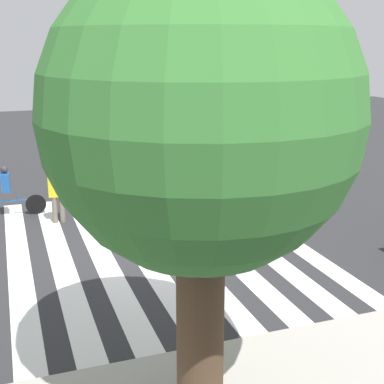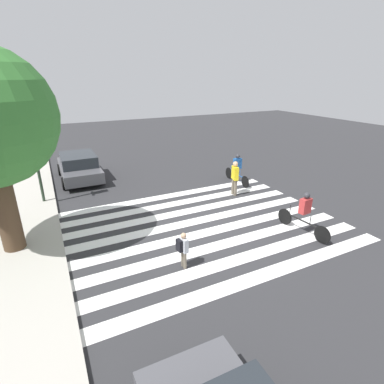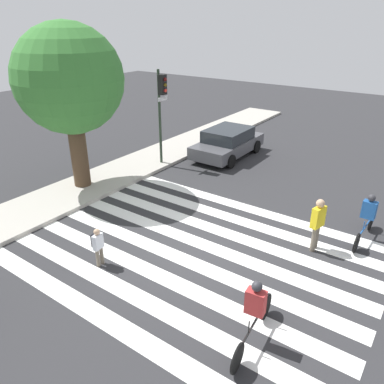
# 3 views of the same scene
# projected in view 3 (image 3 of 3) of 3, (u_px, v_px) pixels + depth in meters

# --- Properties ---
(ground_plane) EXTENTS (60.00, 60.00, 0.00)m
(ground_plane) POSITION_uv_depth(u_px,v_px,m) (196.00, 253.00, 11.04)
(ground_plane) COLOR #2D2D30
(sidewalk_curb) EXTENTS (36.00, 2.50, 0.14)m
(sidewalk_curb) POSITION_uv_depth(u_px,v_px,m) (62.00, 197.00, 14.28)
(sidewalk_curb) COLOR #ADA89E
(sidewalk_curb) RESTS_ON ground_plane
(crosswalk_stripes) EXTENTS (7.38, 10.00, 0.01)m
(crosswalk_stripes) POSITION_uv_depth(u_px,v_px,m) (196.00, 253.00, 11.04)
(crosswalk_stripes) COLOR white
(crosswalk_stripes) RESTS_ON ground_plane
(traffic_light) EXTENTS (0.60, 0.50, 4.33)m
(traffic_light) POSITION_uv_depth(u_px,v_px,m) (161.00, 100.00, 16.28)
(traffic_light) COLOR #283828
(traffic_light) RESTS_ON ground_plane
(street_tree) EXTENTS (3.96, 3.96, 6.27)m
(street_tree) POSITION_uv_depth(u_px,v_px,m) (69.00, 81.00, 13.49)
(street_tree) COLOR #4C3826
(street_tree) RESTS_ON ground_plane
(pedestrian_child_with_backpack) EXTENTS (0.50, 0.31, 1.66)m
(pedestrian_child_with_backpack) POSITION_uv_depth(u_px,v_px,m) (317.00, 222.00, 10.82)
(pedestrian_child_with_backpack) COLOR #6B6051
(pedestrian_child_with_backpack) RESTS_ON ground_plane
(pedestrian_adult_blue_shirt) EXTENTS (0.34, 0.30, 1.16)m
(pedestrian_adult_blue_shirt) POSITION_uv_depth(u_px,v_px,m) (98.00, 244.00, 10.24)
(pedestrian_adult_blue_shirt) COLOR #6B6051
(pedestrian_adult_blue_shirt) RESTS_ON ground_plane
(cyclist_far_lane) EXTENTS (2.27, 0.42, 1.59)m
(cyclist_far_lane) POSITION_uv_depth(u_px,v_px,m) (255.00, 310.00, 7.66)
(cyclist_far_lane) COLOR black
(cyclist_far_lane) RESTS_ON ground_plane
(cyclist_near_curb) EXTENTS (2.25, 0.41, 1.57)m
(cyclist_near_curb) POSITION_uv_depth(u_px,v_px,m) (368.00, 216.00, 11.31)
(cyclist_near_curb) COLOR black
(cyclist_near_curb) RESTS_ON ground_plane
(car_parked_far_curb) EXTENTS (4.27, 2.09, 1.41)m
(car_parked_far_curb) POSITION_uv_depth(u_px,v_px,m) (228.00, 142.00, 18.44)
(car_parked_far_curb) COLOR #4C4C51
(car_parked_far_curb) RESTS_ON ground_plane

